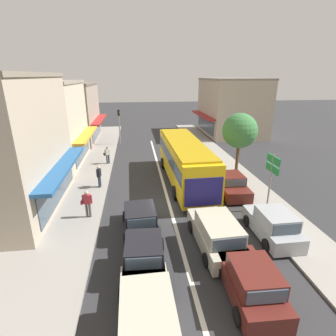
{
  "coord_description": "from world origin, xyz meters",
  "views": [
    {
      "loc": [
        -2.01,
        -14.71,
        7.91
      ],
      "look_at": [
        0.39,
        4.06,
        1.2
      ],
      "focal_mm": 28.0,
      "sensor_mm": 36.0,
      "label": 1
    }
  ],
  "objects_px": {
    "city_bus": "(185,159)",
    "traffic_light_downstreet": "(119,121)",
    "wagon_behind_bus_mid": "(148,320)",
    "pedestrian_with_handbag_near": "(87,202)",
    "parked_sedan_kerb_second": "(230,184)",
    "wagon_behind_bus_near": "(217,233)",
    "street_tree_right": "(240,131)",
    "pedestrian_far_walker": "(107,154)",
    "parked_hatchback_kerb_front": "(273,225)",
    "pedestrian_browsing_midblock": "(99,175)",
    "directional_road_sign": "(272,169)",
    "hatchback_adjacent_lane_lead": "(251,282)",
    "hatchback_queue_gap_filler": "(144,255)",
    "hatchback_queue_far_back": "(140,220)"
  },
  "relations": [
    {
      "from": "pedestrian_with_handbag_near",
      "to": "wagon_behind_bus_near",
      "type": "bearing_deg",
      "value": -28.08
    },
    {
      "from": "hatchback_queue_gap_filler",
      "to": "traffic_light_downstreet",
      "type": "distance_m",
      "value": 21.96
    },
    {
      "from": "hatchback_queue_gap_filler",
      "to": "pedestrian_far_walker",
      "type": "bearing_deg",
      "value": 100.9
    },
    {
      "from": "parked_sedan_kerb_second",
      "to": "pedestrian_browsing_midblock",
      "type": "relative_size",
      "value": 2.6
    },
    {
      "from": "hatchback_adjacent_lane_lead",
      "to": "directional_road_sign",
      "type": "relative_size",
      "value": 1.04
    },
    {
      "from": "hatchback_adjacent_lane_lead",
      "to": "parked_hatchback_kerb_front",
      "type": "relative_size",
      "value": 1.01
    },
    {
      "from": "parked_hatchback_kerb_front",
      "to": "pedestrian_browsing_midblock",
      "type": "height_order",
      "value": "pedestrian_browsing_midblock"
    },
    {
      "from": "hatchback_queue_gap_filler",
      "to": "wagon_behind_bus_near",
      "type": "bearing_deg",
      "value": 17.12
    },
    {
      "from": "wagon_behind_bus_mid",
      "to": "parked_sedan_kerb_second",
      "type": "xyz_separation_m",
      "value": [
        6.37,
        10.17,
        -0.08
      ]
    },
    {
      "from": "city_bus",
      "to": "traffic_light_downstreet",
      "type": "height_order",
      "value": "traffic_light_downstreet"
    },
    {
      "from": "city_bus",
      "to": "parked_hatchback_kerb_front",
      "type": "distance_m",
      "value": 8.62
    },
    {
      "from": "wagon_behind_bus_near",
      "to": "street_tree_right",
      "type": "relative_size",
      "value": 0.87
    },
    {
      "from": "street_tree_right",
      "to": "directional_road_sign",
      "type": "bearing_deg",
      "value": -91.29
    },
    {
      "from": "parked_sedan_kerb_second",
      "to": "street_tree_right",
      "type": "bearing_deg",
      "value": 61.68
    },
    {
      "from": "city_bus",
      "to": "wagon_behind_bus_mid",
      "type": "bearing_deg",
      "value": -105.66
    },
    {
      "from": "pedestrian_far_walker",
      "to": "hatchback_queue_far_back",
      "type": "bearing_deg",
      "value": -76.9
    },
    {
      "from": "pedestrian_with_handbag_near",
      "to": "parked_sedan_kerb_second",
      "type": "bearing_deg",
      "value": 14.24
    },
    {
      "from": "wagon_behind_bus_mid",
      "to": "parked_sedan_kerb_second",
      "type": "distance_m",
      "value": 12.0
    },
    {
      "from": "pedestrian_with_handbag_near",
      "to": "pedestrian_browsing_midblock",
      "type": "xyz_separation_m",
      "value": [
        0.16,
        4.33,
        -0.0
      ]
    },
    {
      "from": "hatchback_adjacent_lane_lead",
      "to": "pedestrian_far_walker",
      "type": "xyz_separation_m",
      "value": [
        -6.62,
        16.5,
        0.36
      ]
    },
    {
      "from": "hatchback_queue_gap_filler",
      "to": "pedestrian_browsing_midblock",
      "type": "bearing_deg",
      "value": 107.96
    },
    {
      "from": "parked_sedan_kerb_second",
      "to": "pedestrian_far_walker",
      "type": "relative_size",
      "value": 2.6
    },
    {
      "from": "city_bus",
      "to": "hatchback_queue_far_back",
      "type": "bearing_deg",
      "value": -118.54
    },
    {
      "from": "parked_sedan_kerb_second",
      "to": "pedestrian_browsing_midblock",
      "type": "distance_m",
      "value": 9.44
    },
    {
      "from": "city_bus",
      "to": "traffic_light_downstreet",
      "type": "bearing_deg",
      "value": 113.94
    },
    {
      "from": "hatchback_queue_gap_filler",
      "to": "hatchback_adjacent_lane_lead",
      "type": "xyz_separation_m",
      "value": [
        3.84,
        -2.09,
        0.0
      ]
    },
    {
      "from": "city_bus",
      "to": "directional_road_sign",
      "type": "relative_size",
      "value": 3.03
    },
    {
      "from": "traffic_light_downstreet",
      "to": "parked_hatchback_kerb_front",
      "type": "bearing_deg",
      "value": -67.12
    },
    {
      "from": "city_bus",
      "to": "pedestrian_far_walker",
      "type": "xyz_separation_m",
      "value": [
        -6.3,
        4.94,
        -0.81
      ]
    },
    {
      "from": "wagon_behind_bus_near",
      "to": "directional_road_sign",
      "type": "distance_m",
      "value": 5.63
    },
    {
      "from": "city_bus",
      "to": "wagon_behind_bus_mid",
      "type": "distance_m",
      "value": 13.21
    },
    {
      "from": "pedestrian_far_walker",
      "to": "directional_road_sign",
      "type": "bearing_deg",
      "value": -44.02
    },
    {
      "from": "parked_hatchback_kerb_front",
      "to": "directional_road_sign",
      "type": "distance_m",
      "value": 3.57
    },
    {
      "from": "hatchback_queue_far_back",
      "to": "hatchback_adjacent_lane_lead",
      "type": "bearing_deg",
      "value": -51.43
    },
    {
      "from": "wagon_behind_bus_mid",
      "to": "directional_road_sign",
      "type": "bearing_deg",
      "value": 43.75
    },
    {
      "from": "directional_road_sign",
      "to": "parked_sedan_kerb_second",
      "type": "bearing_deg",
      "value": 117.19
    },
    {
      "from": "wagon_behind_bus_near",
      "to": "street_tree_right",
      "type": "height_order",
      "value": "street_tree_right"
    },
    {
      "from": "parked_hatchback_kerb_front",
      "to": "parked_sedan_kerb_second",
      "type": "bearing_deg",
      "value": 92.83
    },
    {
      "from": "pedestrian_far_walker",
      "to": "wagon_behind_bus_mid",
      "type": "bearing_deg",
      "value": -81.13
    },
    {
      "from": "city_bus",
      "to": "hatchback_queue_far_back",
      "type": "relative_size",
      "value": 2.89
    },
    {
      "from": "wagon_behind_bus_near",
      "to": "hatchback_queue_far_back",
      "type": "height_order",
      "value": "wagon_behind_bus_near"
    },
    {
      "from": "street_tree_right",
      "to": "hatchback_queue_gap_filler",
      "type": "bearing_deg",
      "value": -128.77
    },
    {
      "from": "hatchback_queue_far_back",
      "to": "directional_road_sign",
      "type": "relative_size",
      "value": 1.05
    },
    {
      "from": "wagon_behind_bus_mid",
      "to": "hatchback_adjacent_lane_lead",
      "type": "bearing_deg",
      "value": 16.02
    },
    {
      "from": "parked_sedan_kerb_second",
      "to": "traffic_light_downstreet",
      "type": "xyz_separation_m",
      "value": [
        -8.28,
        14.81,
        2.19
      ]
    },
    {
      "from": "city_bus",
      "to": "hatchback_queue_far_back",
      "type": "xyz_separation_m",
      "value": [
        -3.61,
        -6.63,
        -1.17
      ]
    },
    {
      "from": "pedestrian_browsing_midblock",
      "to": "street_tree_right",
      "type": "bearing_deg",
      "value": 4.72
    },
    {
      "from": "city_bus",
      "to": "wagon_behind_bus_near",
      "type": "height_order",
      "value": "city_bus"
    },
    {
      "from": "hatchback_adjacent_lane_lead",
      "to": "parked_hatchback_kerb_front",
      "type": "height_order",
      "value": "same"
    },
    {
      "from": "traffic_light_downstreet",
      "to": "hatchback_queue_gap_filler",
      "type": "bearing_deg",
      "value": -84.91
    }
  ]
}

